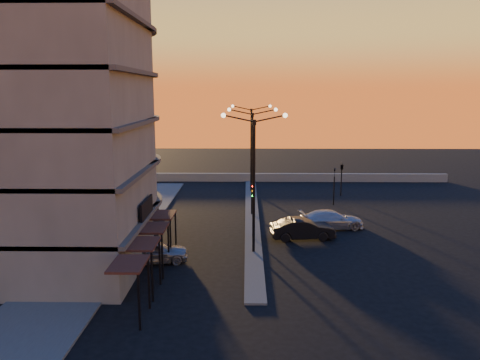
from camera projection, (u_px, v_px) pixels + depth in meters
name	position (u px, v px, depth m)	size (l,w,h in m)	color
ground	(254.00, 253.00, 31.98)	(120.00, 120.00, 0.00)	black
sidewalk_west	(117.00, 234.00, 36.05)	(5.00, 40.00, 0.12)	#4E4D4B
median	(252.00, 214.00, 41.80)	(1.20, 36.00, 0.12)	#4E4D4B
parapet	(267.00, 177.00, 57.41)	(44.00, 0.50, 1.00)	slate
building	(37.00, 75.00, 30.00)	(14.35, 17.08, 25.00)	#646058
streetlamp_near	(254.00, 173.00, 30.94)	(4.32, 0.32, 9.51)	black
streetlamp_mid	(252.00, 153.00, 40.77)	(4.32, 0.32, 9.51)	black
streetlamp_far	(251.00, 141.00, 50.59)	(4.32, 0.32, 9.51)	black
traffic_light_main	(253.00, 202.00, 34.27)	(0.28, 0.44, 4.25)	black
signal_east_a	(334.00, 185.00, 45.27)	(0.13, 0.16, 3.60)	black
signal_east_b	(342.00, 167.00, 48.96)	(0.42, 1.99, 3.60)	black
car_hatchback	(153.00, 251.00, 30.03)	(1.81, 4.50, 1.53)	#929298
car_sedan	(303.00, 229.00, 34.88)	(1.66, 4.77, 1.57)	black
car_wagon	(332.00, 220.00, 37.55)	(2.10, 5.16, 1.50)	#B1B2B9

